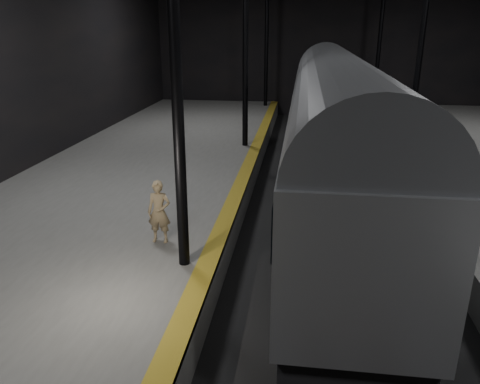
# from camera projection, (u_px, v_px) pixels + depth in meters

# --- Properties ---
(ground) EXTENTS (44.00, 44.00, 0.00)m
(ground) POSITION_uv_depth(u_px,v_px,m) (332.00, 239.00, 14.95)
(ground) COLOR black
(ground) RESTS_ON ground
(platform_left) EXTENTS (9.00, 43.80, 1.00)m
(platform_left) POSITION_uv_depth(u_px,v_px,m) (107.00, 213.00, 15.72)
(platform_left) COLOR #565653
(platform_left) RESTS_ON ground
(tactile_strip) EXTENTS (0.50, 43.80, 0.01)m
(tactile_strip) POSITION_uv_depth(u_px,v_px,m) (232.00, 205.00, 15.02)
(tactile_strip) COLOR olive
(tactile_strip) RESTS_ON platform_left
(track) EXTENTS (2.40, 43.00, 0.24)m
(track) POSITION_uv_depth(u_px,v_px,m) (332.00, 237.00, 14.93)
(track) COLOR #3F3328
(track) RESTS_ON ground
(train) EXTENTS (3.07, 20.50, 5.48)m
(train) POSITION_uv_depth(u_px,v_px,m) (334.00, 127.00, 16.59)
(train) COLOR #A6A9AE
(train) RESTS_ON ground
(woman) EXTENTS (0.62, 0.41, 1.69)m
(woman) POSITION_uv_depth(u_px,v_px,m) (159.00, 212.00, 12.23)
(woman) COLOR #9C855F
(woman) RESTS_ON platform_left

